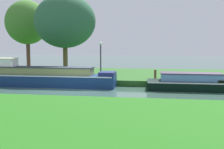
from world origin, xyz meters
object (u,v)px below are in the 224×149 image
(willow_tree_left, at_px, (27,23))
(lamp_post, at_px, (101,55))
(willow_tree_centre, at_px, (65,21))
(mooring_post_near, at_px, (155,75))
(black_narrowboat, at_px, (188,82))
(mooring_post_far, at_px, (70,73))
(navy_barge, at_px, (43,77))

(willow_tree_left, distance_m, lamp_post, 10.20)
(willow_tree_centre, distance_m, mooring_post_near, 9.06)
(black_narrowboat, bearing_deg, lamp_post, 161.07)
(black_narrowboat, height_order, mooring_post_near, mooring_post_near)
(willow_tree_left, xyz_separation_m, willow_tree_centre, (4.79, -2.87, -0.20))
(willow_tree_left, bearing_deg, willow_tree_centre, -30.93)
(black_narrowboat, relative_size, mooring_post_far, 6.26)
(lamp_post, bearing_deg, willow_tree_centre, 147.07)
(navy_barge, xyz_separation_m, willow_tree_centre, (0.15, 4.37, 4.17))
(black_narrowboat, relative_size, willow_tree_left, 0.73)
(mooring_post_near, bearing_deg, black_narrowboat, -35.18)
(mooring_post_near, relative_size, mooring_post_far, 0.92)
(mooring_post_near, xyz_separation_m, mooring_post_far, (-6.19, 0.00, 0.03))
(willow_tree_left, bearing_deg, black_narrowboat, -26.68)
(willow_tree_centre, height_order, lamp_post, willow_tree_centre)
(navy_barge, distance_m, willow_tree_centre, 6.05)
(willow_tree_left, relative_size, lamp_post, 2.51)
(navy_barge, relative_size, willow_tree_centre, 1.50)
(navy_barge, xyz_separation_m, mooring_post_far, (1.51, 1.46, 0.14))
(lamp_post, distance_m, mooring_post_far, 2.60)
(willow_tree_left, bearing_deg, lamp_post, -31.79)
(willow_tree_left, xyz_separation_m, lamp_post, (8.31, -5.15, -2.92))
(lamp_post, xyz_separation_m, mooring_post_far, (-2.15, -0.63, -1.32))
(black_narrowboat, bearing_deg, navy_barge, 180.00)
(lamp_post, xyz_separation_m, mooring_post_near, (4.03, -0.63, -1.35))
(black_narrowboat, distance_m, lamp_post, 6.66)
(lamp_post, bearing_deg, black_narrowboat, -18.93)
(black_narrowboat, bearing_deg, willow_tree_centre, 155.57)
(lamp_post, relative_size, mooring_post_near, 3.71)
(black_narrowboat, bearing_deg, willow_tree_left, 153.32)
(willow_tree_left, height_order, mooring_post_near, willow_tree_left)
(navy_barge, bearing_deg, mooring_post_far, 43.99)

